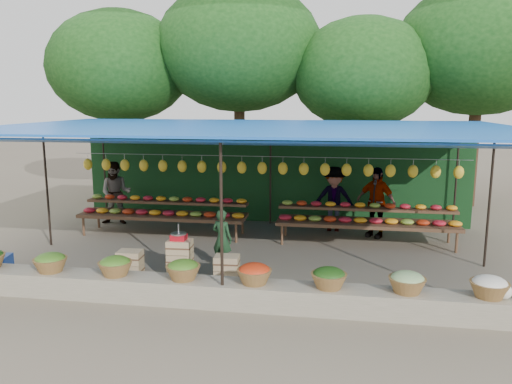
# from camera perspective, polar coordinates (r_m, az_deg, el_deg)

# --- Properties ---
(ground) EXTENTS (60.00, 60.00, 0.00)m
(ground) POSITION_cam_1_polar(r_m,az_deg,el_deg) (11.03, -0.40, -7.20)
(ground) COLOR #6B5E4F
(ground) RESTS_ON ground
(stone_curb) EXTENTS (10.60, 0.55, 0.40)m
(stone_curb) POSITION_cam_1_polar(r_m,az_deg,el_deg) (8.42, -3.62, -11.47)
(stone_curb) COLOR slate
(stone_curb) RESTS_ON ground
(stall_canopy) EXTENTS (10.80, 6.60, 2.82)m
(stall_canopy) POSITION_cam_1_polar(r_m,az_deg,el_deg) (10.60, -0.36, 6.83)
(stall_canopy) COLOR black
(stall_canopy) RESTS_ON ground
(produce_baskets) EXTENTS (8.98, 0.58, 0.34)m
(produce_baskets) POSITION_cam_1_polar(r_m,az_deg,el_deg) (8.32, -4.33, -9.09)
(produce_baskets) COLOR brown
(produce_baskets) RESTS_ON stone_curb
(netting_backdrop) EXTENTS (10.60, 0.06, 2.50)m
(netting_backdrop) POSITION_cam_1_polar(r_m,az_deg,el_deg) (13.79, 1.80, 1.69)
(netting_backdrop) COLOR #17411B
(netting_backdrop) RESTS_ON ground
(tree_row) EXTENTS (16.51, 5.50, 7.12)m
(tree_row) POSITION_cam_1_polar(r_m,az_deg,el_deg) (16.56, 5.03, 15.10)
(tree_row) COLOR #312112
(tree_row) RESTS_ON ground
(fruit_table_left) EXTENTS (4.21, 0.95, 0.93)m
(fruit_table_left) POSITION_cam_1_polar(r_m,az_deg,el_deg) (12.76, -10.47, -2.12)
(fruit_table_left) COLOR #553022
(fruit_table_left) RESTS_ON ground
(fruit_table_right) EXTENTS (4.21, 0.95, 0.93)m
(fruit_table_right) POSITION_cam_1_polar(r_m,az_deg,el_deg) (12.05, 12.56, -2.94)
(fruit_table_right) COLOR #553022
(fruit_table_right) RESTS_ON ground
(crate_counter) EXTENTS (2.37, 0.36, 0.77)m
(crate_counter) POSITION_cam_1_polar(r_m,az_deg,el_deg) (9.61, -8.82, -8.07)
(crate_counter) COLOR tan
(crate_counter) RESTS_ON ground
(weighing_scale) EXTENTS (0.29, 0.29, 0.31)m
(weighing_scale) POSITION_cam_1_polar(r_m,az_deg,el_deg) (9.45, -8.83, -5.01)
(weighing_scale) COLOR red
(weighing_scale) RESTS_ON crate_counter
(vendor_seated) EXTENTS (0.51, 0.42, 1.21)m
(vendor_seated) POSITION_cam_1_polar(r_m,az_deg,el_deg) (10.06, -3.90, -5.37)
(vendor_seated) COLOR #1A3B1F
(vendor_seated) RESTS_ON ground
(customer_left) EXTENTS (0.94, 0.79, 1.72)m
(customer_left) POSITION_cam_1_polar(r_m,az_deg,el_deg) (14.08, -15.71, -0.12)
(customer_left) COLOR slate
(customer_left) RESTS_ON ground
(customer_mid) EXTENTS (1.12, 0.69, 1.68)m
(customer_mid) POSITION_cam_1_polar(r_m,az_deg,el_deg) (13.00, 8.89, -0.80)
(customer_mid) COLOR slate
(customer_mid) RESTS_ON ground
(customer_right) EXTENTS (1.10, 0.89, 1.75)m
(customer_right) POSITION_cam_1_polar(r_m,az_deg,el_deg) (12.62, 13.53, -1.15)
(customer_right) COLOR slate
(customer_right) RESTS_ON ground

